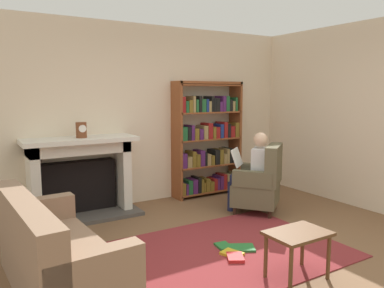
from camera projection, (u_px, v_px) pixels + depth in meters
The scene contains 12 objects.
ground at pixel (245, 262), 3.81m from camera, with size 14.00×14.00×0.00m, color brown.
back_wall at pixel (141, 115), 5.78m from camera, with size 5.60×0.10×2.70m, color beige.
side_wall_right at pixel (326, 114), 6.05m from camera, with size 0.10×5.20×2.70m, color beige.
area_rug at pixel (228, 251), 4.06m from camera, with size 2.40×1.80×0.01m, color maroon.
fireplace at pixel (80, 175), 5.15m from camera, with size 1.51×0.64×1.09m.
mantel_clock at pixel (81, 130), 4.99m from camera, with size 0.14×0.14×0.21m.
bookshelf at pixel (208, 140), 6.22m from camera, with size 1.19×0.32×1.86m.
armchair_reading at pixel (261, 183), 5.33m from camera, with size 0.89×0.88×0.97m.
seated_reader at pixel (253, 169), 5.35m from camera, with size 0.57×0.59×1.14m.
sofa_floral at pixel (54, 258), 3.16m from camera, with size 0.83×1.74×0.85m.
side_table at pixel (298, 239), 3.41m from camera, with size 0.56×0.39×0.45m.
scattered_books at pixel (235, 251), 3.99m from camera, with size 0.50×0.55×0.03m.
Camera 1 is at (-2.34, -2.80, 1.69)m, focal length 35.42 mm.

